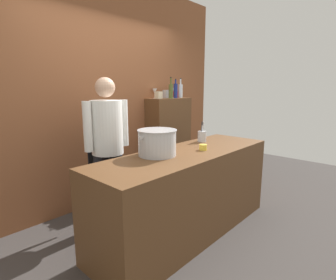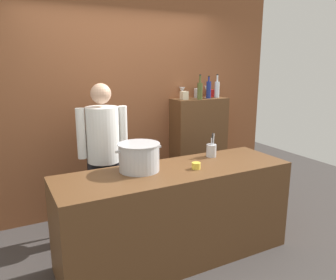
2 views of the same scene
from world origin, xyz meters
name	(u,v)px [view 2 (image 2 of 2)]	position (x,y,z in m)	size (l,w,h in m)	color
ground_plane	(175,256)	(0.00, 0.00, 0.00)	(8.00, 8.00, 0.00)	#383330
brick_back_panel	(122,92)	(0.00, 1.40, 1.50)	(4.40, 0.10, 3.00)	brown
prep_counter	(176,214)	(0.00, 0.00, 0.45)	(2.23, 0.70, 0.90)	brown
bar_cabinet	(198,148)	(1.02, 1.19, 0.69)	(0.76, 0.32, 1.39)	brown
chef	(103,150)	(-0.46, 0.75, 0.96)	(0.53, 0.37, 1.66)	black
stockpot_large	(139,157)	(-0.31, 0.13, 1.03)	(0.44, 0.38, 0.25)	#B7BABF
utensil_crock	(211,150)	(0.53, 0.19, 0.97)	(0.10, 0.10, 0.25)	#B7BABF
butter_jar	(196,166)	(0.17, -0.08, 0.93)	(0.08, 0.08, 0.06)	yellow
wine_bottle_clear	(217,89)	(1.30, 1.18, 1.51)	(0.07, 0.07, 0.32)	silver
wine_bottle_olive	(200,90)	(0.96, 1.09, 1.51)	(0.07, 0.07, 0.32)	#475123
wine_bottle_cobalt	(209,89)	(1.13, 1.15, 1.51)	(0.06, 0.06, 0.30)	navy
wine_glass_short	(182,91)	(0.81, 1.29, 1.50)	(0.08, 0.08, 0.15)	silver
wine_glass_wide	(207,89)	(1.18, 1.25, 1.50)	(0.07, 0.07, 0.16)	silver
spice_tin_cream	(184,95)	(0.77, 1.16, 1.44)	(0.08, 0.08, 0.11)	beige
spice_tin_silver	(198,93)	(1.04, 1.27, 1.45)	(0.07, 0.07, 0.13)	#B2B2B7
spice_tin_red	(211,93)	(1.27, 1.28, 1.44)	(0.08, 0.08, 0.10)	red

